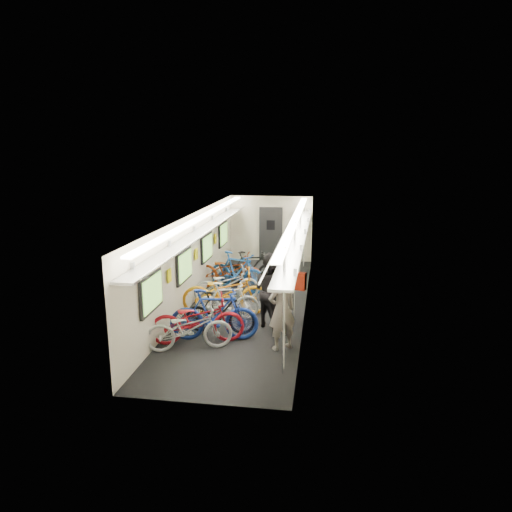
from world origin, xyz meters
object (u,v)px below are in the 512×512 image
(passenger_near, at_px, (282,310))
(backpack, at_px, (300,281))
(bicycle_1, at_px, (214,315))
(bicycle_0, at_px, (189,328))
(passenger_mid, at_px, (270,290))

(passenger_near, height_order, backpack, passenger_near)
(bicycle_1, bearing_deg, bicycle_0, 135.77)
(bicycle_0, height_order, backpack, backpack)
(passenger_near, bearing_deg, bicycle_0, -25.09)
(passenger_mid, bearing_deg, bicycle_1, 77.71)
(passenger_near, xyz_separation_m, backpack, (0.32, 0.65, 0.43))
(bicycle_1, relative_size, passenger_near, 1.13)
(backpack, bearing_deg, passenger_near, -102.01)
(bicycle_1, xyz_separation_m, passenger_mid, (1.09, 0.98, 0.30))
(bicycle_1, height_order, backpack, backpack)
(bicycle_1, xyz_separation_m, passenger_near, (1.48, -0.22, 0.27))
(bicycle_0, distance_m, passenger_near, 1.94)
(passenger_near, distance_m, passenger_mid, 1.27)
(passenger_mid, distance_m, backpack, 0.98)
(bicycle_1, xyz_separation_m, backpack, (1.80, 0.43, 0.70))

